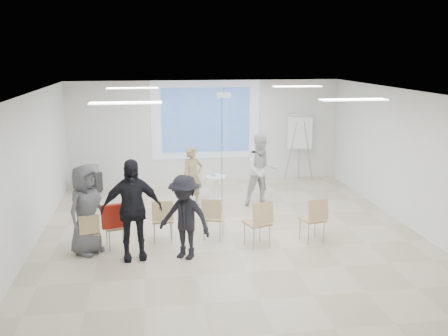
{
  "coord_description": "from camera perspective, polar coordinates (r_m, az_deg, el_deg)",
  "views": [
    {
      "loc": [
        -1.58,
        -10.02,
        3.81
      ],
      "look_at": [
        0.0,
        0.8,
        1.25
      ],
      "focal_mm": 40.0,
      "sensor_mm": 36.0,
      "label": 1
    }
  ],
  "objects": [
    {
      "name": "chair_left_inner",
      "position": [
        10.22,
        -7.04,
        -5.6
      ],
      "size": [
        0.43,
        0.47,
        0.91
      ],
      "rotation": [
        0.0,
        0.0,
        0.02
      ],
      "color": "tan",
      "rests_on": "floor"
    },
    {
      "name": "wall_right",
      "position": [
        11.72,
        20.6,
        0.96
      ],
      "size": [
        0.1,
        9.0,
        3.0
      ],
      "primitive_type": "cube",
      "color": "silver",
      "rests_on": "floor"
    },
    {
      "name": "chair_center",
      "position": [
        10.29,
        -1.29,
        -5.41
      ],
      "size": [
        0.54,
        0.56,
        0.9
      ],
      "rotation": [
        0.0,
        0.0,
        -0.31
      ],
      "color": "tan",
      "rests_on": "floor"
    },
    {
      "name": "ceiling_projector",
      "position": [
        11.68,
        -0.01,
        7.67
      ],
      "size": [
        0.3,
        0.25,
        3.0
      ],
      "color": "white",
      "rests_on": "ceiling"
    },
    {
      "name": "audience_outer",
      "position": [
        9.85,
        -15.53,
        -4.05
      ],
      "size": [
        1.07,
        1.14,
        1.95
      ],
      "primitive_type": "imported",
      "rotation": [
        0.0,
        0.0,
        0.93
      ],
      "color": "#525256",
      "rests_on": "floor"
    },
    {
      "name": "chair_right_far",
      "position": [
        10.29,
        10.3,
        -5.46
      ],
      "size": [
        0.53,
        0.56,
        0.95
      ],
      "rotation": [
        0.0,
        0.0,
        0.21
      ],
      "color": "tan",
      "rests_on": "floor"
    },
    {
      "name": "player_right",
      "position": [
        12.54,
        4.33,
        0.23
      ],
      "size": [
        1.04,
        0.87,
        2.02
      ],
      "primitive_type": "imported",
      "rotation": [
        0.0,
        0.0,
        0.1
      ],
      "color": "silver",
      "rests_on": "floor"
    },
    {
      "name": "controller_right",
      "position": [
        12.66,
        3.31,
        2.01
      ],
      "size": [
        0.06,
        0.14,
        0.04
      ],
      "primitive_type": "cube",
      "rotation": [
        0.0,
        0.0,
        0.1
      ],
      "color": "white",
      "rests_on": "player_right"
    },
    {
      "name": "red_jacket",
      "position": [
        9.86,
        -12.42,
        -5.39
      ],
      "size": [
        0.5,
        0.23,
        0.46
      ],
      "primitive_type": "cube",
      "rotation": [
        0.0,
        0.0,
        0.26
      ],
      "color": "#A01F13",
      "rests_on": "chair_left_mid"
    },
    {
      "name": "chair_left_mid",
      "position": [
        10.07,
        -12.19,
        -6.27
      ],
      "size": [
        0.5,
        0.52,
        0.86
      ],
      "rotation": [
        0.0,
        0.0,
        0.26
      ],
      "color": "tan",
      "rests_on": "floor"
    },
    {
      "name": "wall_back",
      "position": [
        14.83,
        -2.11,
        4.21
      ],
      "size": [
        8.0,
        0.1,
        3.0
      ],
      "primitive_type": "cube",
      "color": "silver",
      "rests_on": "floor"
    },
    {
      "name": "fluor_panel_ne",
      "position": [
        12.57,
        8.37,
        9.21
      ],
      "size": [
        1.2,
        0.3,
        0.02
      ],
      "primitive_type": "cube",
      "color": "white",
      "rests_on": "ceiling"
    },
    {
      "name": "floor",
      "position": [
        10.85,
        0.62,
        -7.66
      ],
      "size": [
        8.0,
        9.0,
        0.1
      ],
      "primitive_type": "cube",
      "color": "beige",
      "rests_on": "ground"
    },
    {
      "name": "fluor_panel_se",
      "position": [
        9.28,
        14.56,
        7.57
      ],
      "size": [
        1.2,
        0.3,
        0.02
      ],
      "primitive_type": "cube",
      "color": "white",
      "rests_on": "ceiling"
    },
    {
      "name": "flipchart_easel",
      "position": [
        15.02,
        8.67,
        4.06
      ],
      "size": [
        0.84,
        0.66,
        1.99
      ],
      "rotation": [
        0.0,
        0.0,
        -0.24
      ],
      "color": "#93969B",
      "rests_on": "floor"
    },
    {
      "name": "player_left",
      "position": [
        12.45,
        -3.6,
        -0.55
      ],
      "size": [
        0.74,
        0.63,
        1.72
      ],
      "primitive_type": "imported",
      "rotation": [
        0.0,
        0.0,
        0.4
      ],
      "color": "#9A865E",
      "rests_on": "floor"
    },
    {
      "name": "chair_far_left",
      "position": [
        9.94,
        -15.16,
        -6.89
      ],
      "size": [
        0.46,
        0.48,
        0.8
      ],
      "rotation": [
        0.0,
        0.0,
        0.22
      ],
      "color": "tan",
      "rests_on": "floor"
    },
    {
      "name": "fluor_panel_nw",
      "position": [
        12.05,
        -10.42,
        8.97
      ],
      "size": [
        1.2,
        0.3,
        0.02
      ],
      "primitive_type": "cube",
      "color": "white",
      "rests_on": "ceiling"
    },
    {
      "name": "wall_left",
      "position": [
        10.57,
        -21.6,
        -0.38
      ],
      "size": [
        0.1,
        9.0,
        3.0
      ],
      "primitive_type": "cube",
      "color": "silver",
      "rests_on": "floor"
    },
    {
      "name": "chair_right_inner",
      "position": [
        9.9,
        4.06,
        -5.96
      ],
      "size": [
        0.58,
        0.6,
        0.96
      ],
      "rotation": [
        0.0,
        0.0,
        0.34
      ],
      "color": "tan",
      "rests_on": "floor"
    },
    {
      "name": "laptop",
      "position": [
        10.33,
        -7.06,
        -5.68
      ],
      "size": [
        0.34,
        0.25,
        0.03
      ],
      "primitive_type": "imported",
      "rotation": [
        0.0,
        0.0,
        3.16
      ],
      "color": "black",
      "rests_on": "chair_left_inner"
    },
    {
      "name": "ceiling",
      "position": [
        10.17,
        0.66,
        8.9
      ],
      "size": [
        8.0,
        9.0,
        0.1
      ],
      "primitive_type": "cube",
      "color": "white",
      "rests_on": "wall_back"
    },
    {
      "name": "audience_mid",
      "position": [
        9.3,
        -4.53,
        -5.01
      ],
      "size": [
        1.34,
        1.19,
        1.82
      ],
      "primitive_type": "imported",
      "rotation": [
        0.0,
        0.0,
        -0.58
      ],
      "color": "black",
      "rests_on": "floor"
    },
    {
      "name": "audience_left",
      "position": [
        9.36,
        -10.54,
        -3.87
      ],
      "size": [
        1.37,
        0.92,
        2.2
      ],
      "primitive_type": "imported",
      "rotation": [
        0.0,
        0.0,
        0.13
      ],
      "color": "black",
      "rests_on": "floor"
    },
    {
      "name": "controller_left",
      "position": [
        12.65,
        -2.9,
        0.95
      ],
      "size": [
        0.08,
        0.12,
        0.04
      ],
      "primitive_type": "cube",
      "rotation": [
        0.0,
        0.0,
        0.4
      ],
      "color": "white",
      "rests_on": "player_left"
    },
    {
      "name": "projection_halo",
      "position": [
        14.72,
        -2.09,
        5.52
      ],
      "size": [
        3.2,
        0.01,
        2.3
      ],
      "primitive_type": "cube",
      "color": "silver",
      "rests_on": "wall_back"
    },
    {
      "name": "projection_image",
      "position": [
        14.7,
        -2.08,
        5.51
      ],
      "size": [
        2.6,
        0.01,
        1.9
      ],
      "primitive_type": "cube",
      "color": "#3664B9",
      "rests_on": "wall_back"
    },
    {
      "name": "pedestal_table",
      "position": [
        13.0,
        -0.93,
        -2.14
      ],
      "size": [
        0.6,
        0.6,
        0.68
      ],
      "rotation": [
        0.0,
        0.0,
        -0.1
      ],
      "color": "white",
      "rests_on": "floor"
    },
    {
      "name": "fluor_panel_sw",
      "position": [
        8.57,
        -11.17,
        7.31
      ],
      "size": [
        1.2,
        0.3,
        0.02
      ],
      "primitive_type": "cube",
      "color": "white",
      "rests_on": "ceiling"
    },
    {
      "name": "av_cart",
      "position": [
        14.19,
        -15.03,
        -1.35
      ],
      "size": [
        0.64,
        0.58,
        0.78
      ],
      "rotation": [
        0.0,
        0.0,
        -0.37
      ],
      "color": "black",
      "rests_on": "floor"
    }
  ]
}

